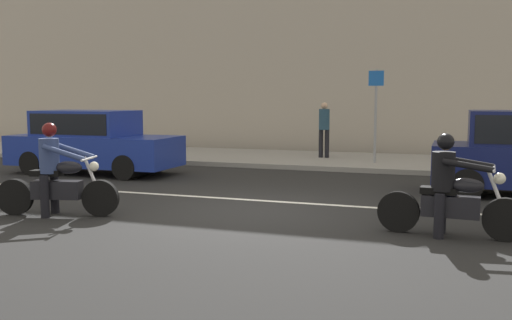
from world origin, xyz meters
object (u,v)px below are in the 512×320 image
object	(u,v)px
street_sign_post	(376,107)
motorcycle_with_rider_denim_blue	(56,178)
motorcycle_with_rider_black_leather	(450,195)
parked_sedan_cobalt_blue	(91,141)
pedestrian_bystander	(324,125)

from	to	relation	value
street_sign_post	motorcycle_with_rider_denim_blue	bearing A→B (deg)	-116.24
motorcycle_with_rider_black_leather	street_sign_post	distance (m)	8.56
motorcycle_with_rider_denim_blue	parked_sedan_cobalt_blue	world-z (taller)	parked_sedan_cobalt_blue
street_sign_post	pedestrian_bystander	xyz separation A→B (m)	(-1.74, 0.91, -0.61)
motorcycle_with_rider_black_leather	parked_sedan_cobalt_blue	xyz separation A→B (m)	(-9.30, 4.27, 0.25)
motorcycle_with_rider_black_leather	parked_sedan_cobalt_blue	size ratio (longest dim) A/B	0.46
motorcycle_with_rider_denim_blue	street_sign_post	xyz separation A→B (m)	(4.37, 8.87, 1.12)
parked_sedan_cobalt_blue	motorcycle_with_rider_denim_blue	bearing A→B (deg)	-60.91
motorcycle_with_rider_black_leather	pedestrian_bystander	xyz separation A→B (m)	(-3.91, 9.10, 0.54)
motorcycle_with_rider_denim_blue	pedestrian_bystander	xyz separation A→B (m)	(2.64, 9.78, 0.51)
pedestrian_bystander	street_sign_post	bearing A→B (deg)	-27.67
motorcycle_with_rider_black_leather	pedestrian_bystander	world-z (taller)	pedestrian_bystander
parked_sedan_cobalt_blue	pedestrian_bystander	distance (m)	7.25
motorcycle_with_rider_black_leather	pedestrian_bystander	size ratio (longest dim) A/B	1.22
motorcycle_with_rider_black_leather	street_sign_post	xyz separation A→B (m)	(-2.18, 8.19, 1.16)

